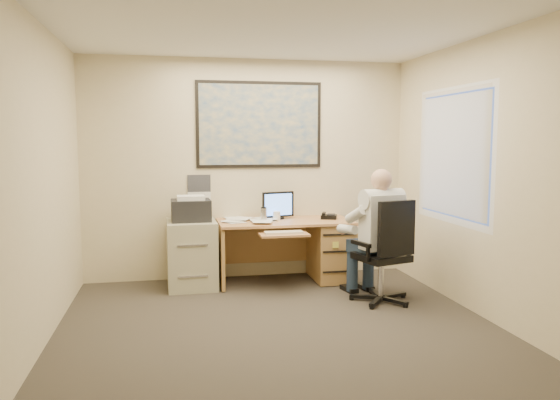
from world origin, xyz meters
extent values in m
cube|color=#353029|center=(0.00, 0.00, 0.00)|extent=(4.00, 4.50, 0.00)
cube|color=white|center=(0.00, 0.00, 2.70)|extent=(4.00, 4.50, 0.00)
cube|color=beige|center=(0.00, 2.25, 1.35)|extent=(4.00, 0.00, 2.70)
cube|color=beige|center=(0.00, -2.25, 1.35)|extent=(4.00, 0.00, 2.70)
cube|color=beige|center=(-2.00, 0.00, 1.35)|extent=(0.00, 4.50, 2.70)
cube|color=beige|center=(2.00, 0.00, 1.35)|extent=(0.00, 4.50, 2.70)
cube|color=tan|center=(0.39, 1.88, 0.73)|extent=(1.60, 0.75, 0.03)
cube|color=tan|center=(0.97, 1.88, 0.36)|extent=(0.45, 0.70, 0.70)
cube|color=tan|center=(-0.39, 1.88, 0.36)|extent=(0.04, 0.70, 0.70)
cube|color=tan|center=(0.39, 2.22, 0.45)|extent=(1.55, 0.03, 0.55)
cylinder|color=black|center=(0.33, 2.02, 0.76)|extent=(0.16, 0.16, 0.02)
cube|color=black|center=(0.33, 2.00, 0.93)|extent=(0.40, 0.14, 0.31)
cube|color=#5D95FF|center=(0.33, 1.98, 0.93)|extent=(0.35, 0.10, 0.26)
cube|color=tan|center=(0.28, 1.43, 0.66)|extent=(0.55, 0.30, 0.02)
cube|color=beige|center=(0.28, 1.43, 0.68)|extent=(0.43, 0.14, 0.02)
cube|color=black|center=(0.95, 1.91, 0.77)|extent=(0.23, 0.22, 0.05)
cylinder|color=silver|center=(0.13, 1.83, 0.83)|extent=(0.07, 0.07, 0.16)
cylinder|color=white|center=(0.30, 1.91, 0.80)|extent=(0.09, 0.09, 0.11)
cube|color=white|center=(-0.06, 1.88, 0.76)|extent=(0.60, 0.56, 0.03)
cube|color=#1E4C93|center=(0.14, 2.23, 1.90)|extent=(1.56, 0.03, 1.06)
cube|color=white|center=(-0.61, 2.24, 1.08)|extent=(0.28, 0.01, 0.42)
cube|color=#B3AE90|center=(-0.72, 1.87, 0.39)|extent=(0.57, 0.68, 0.78)
cube|color=black|center=(-0.72, 1.87, 0.90)|extent=(0.46, 0.40, 0.25)
cube|color=white|center=(-0.72, 1.85, 1.05)|extent=(0.32, 0.25, 0.05)
cylinder|color=silver|center=(1.23, 0.87, 0.26)|extent=(0.06, 0.06, 0.41)
cube|color=black|center=(1.23, 0.87, 0.48)|extent=(0.58, 0.58, 0.07)
cube|color=black|center=(1.16, 0.64, 0.82)|extent=(0.43, 0.18, 0.56)
camera|label=1|loc=(-0.95, -4.47, 1.71)|focal=35.00mm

